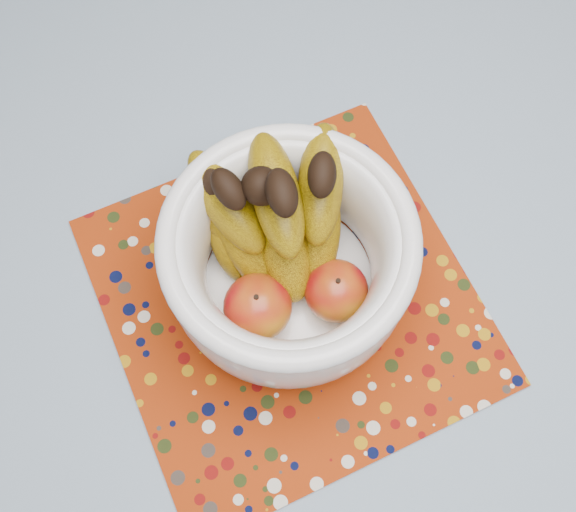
{
  "coord_description": "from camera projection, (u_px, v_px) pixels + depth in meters",
  "views": [
    {
      "loc": [
        -0.14,
        -0.25,
        1.48
      ],
      "look_at": [
        -0.11,
        -0.01,
        0.85
      ],
      "focal_mm": 42.0,
      "sensor_mm": 36.0,
      "label": 1
    }
  ],
  "objects": [
    {
      "name": "tablecloth",
      "position": [
        380.0,
        266.0,
        0.78
      ],
      "size": [
        1.32,
        1.32,
        0.01
      ],
      "primitive_type": "cube",
      "color": "slate",
      "rests_on": "table"
    },
    {
      "name": "placemat",
      "position": [
        289.0,
        300.0,
        0.75
      ],
      "size": [
        0.49,
        0.49,
        0.0
      ],
      "primitive_type": "cube",
      "rotation": [
        0.0,
        0.0,
        0.3
      ],
      "color": "#912907",
      "rests_on": "tablecloth"
    },
    {
      "name": "table",
      "position": [
        371.0,
        288.0,
        0.85
      ],
      "size": [
        1.2,
        1.2,
        0.75
      ],
      "color": "brown",
      "rests_on": "ground"
    },
    {
      "name": "fruit_bowl",
      "position": [
        280.0,
        248.0,
        0.68
      ],
      "size": [
        0.26,
        0.26,
        0.21
      ],
      "color": "white",
      "rests_on": "placemat"
    }
  ]
}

